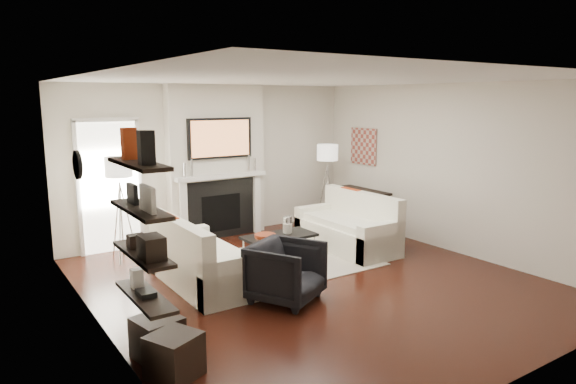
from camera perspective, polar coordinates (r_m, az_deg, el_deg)
room_envelope at (r=6.75m, az=2.84°, el=0.92°), size 6.00×6.00×6.00m
chimney_breast at (r=9.19m, az=-7.94°, el=3.33°), size 1.80×0.25×2.70m
fireplace_surround at (r=9.21m, az=-7.44°, el=-1.89°), size 1.30×0.02×1.04m
firebox at (r=9.22m, az=-7.42°, el=-2.32°), size 0.75×0.02×0.65m
mantel_pilaster_l at (r=8.89m, az=-11.52°, el=-2.25°), size 0.12×0.08×1.10m
mantel_pilaster_r at (r=9.51m, az=-3.48°, el=-1.24°), size 0.12×0.08×1.10m
mantel_shelf at (r=9.06m, az=-7.39°, el=1.77°), size 1.70×0.18×0.07m
tv_body at (r=9.01m, az=-7.56°, el=5.95°), size 1.20×0.06×0.70m
tv_screen at (r=8.98m, az=-7.47°, el=5.93°), size 1.10×0.00×0.62m
candlestick_l_tall at (r=8.81m, az=-10.65°, el=2.66°), size 0.04×0.04×0.30m
candlestick_l_short at (r=8.77m, az=-11.42°, el=2.39°), size 0.04×0.04×0.24m
candlestick_r_tall at (r=9.30m, az=-4.41°, el=3.19°), size 0.04×0.04×0.30m
candlestick_r_short at (r=9.36m, az=-3.71°, el=3.07°), size 0.04×0.04×0.24m
hallway_panel at (r=8.70m, az=-19.21°, el=0.46°), size 0.90×0.02×2.10m
door_trim_l at (r=8.57m, az=-22.28°, el=0.13°), size 0.06×0.06×2.16m
door_trim_r at (r=8.81m, az=-16.17°, el=0.75°), size 0.06×0.06×2.16m
door_trim_top at (r=8.57m, az=-19.61°, el=7.57°), size 1.02×0.06×0.06m
rug at (r=7.88m, az=-0.70°, el=-7.77°), size 2.60×2.00×0.01m
loveseat_left_base at (r=6.98m, az=-9.27°, el=-8.54°), size 0.85×1.80×0.42m
loveseat_left_back at (r=6.76m, az=-11.95°, el=-6.44°), size 0.18×1.80×0.80m
loveseat_left_arm_n at (r=6.26m, az=-6.15°, el=-9.82°), size 0.85×0.18×0.60m
loveseat_left_arm_s at (r=7.67m, az=-11.84°, el=-6.20°), size 0.85×0.18×0.60m
loveseat_left_cushion at (r=6.92m, az=-8.96°, el=-6.43°), size 0.63×1.44×0.10m
pillow_left_orange at (r=6.98m, az=-12.94°, el=-4.22°), size 0.10×0.42×0.42m
pillow_left_charcoal at (r=6.44m, az=-11.00°, el=-5.46°), size 0.10×0.40×0.40m
loveseat_right_base at (r=8.56m, az=6.49°, el=-4.93°), size 0.85×1.80×0.42m
loveseat_right_back at (r=8.70m, az=8.22°, el=-2.58°), size 0.18×1.80×0.80m
loveseat_right_arm_n at (r=7.96m, az=10.29°, el=-5.53°), size 0.85×0.18×0.60m
loveseat_right_arm_s at (r=9.15m, az=3.22°, el=-3.30°), size 0.85×0.18×0.60m
loveseat_right_cushion at (r=8.47m, az=6.27°, el=-3.28°), size 0.63×1.44×0.10m
pillow_right_orange at (r=8.88m, az=6.96°, el=-0.94°), size 0.10×0.42×0.42m
pillow_right_charcoal at (r=8.45m, az=9.62°, el=-1.66°), size 0.10×0.40×0.40m
coffee_table at (r=7.80m, az=-0.98°, el=-4.94°), size 1.10×0.55×0.04m
coffee_leg_nw at (r=7.43m, az=-3.31°, el=-7.43°), size 0.02×0.02×0.38m
coffee_leg_ne at (r=7.96m, az=2.94°, el=-6.21°), size 0.02×0.02×0.38m
coffee_leg_sw at (r=7.79m, az=-4.97°, el=-6.60°), size 0.02×0.02×0.38m
coffee_leg_se at (r=8.30m, az=1.11°, el=-5.50°), size 0.02×0.02×0.38m
hurricane_glass at (r=7.84m, az=-0.06°, el=-3.65°), size 0.14×0.14×0.25m
hurricane_candle at (r=7.85m, az=-0.06°, el=-4.11°), size 0.11×0.11×0.16m
copper_bowl at (r=7.66m, az=-2.55°, el=-4.88°), size 0.32×0.32×0.05m
armchair at (r=6.33m, az=-0.22°, el=-8.56°), size 1.04×1.01×0.80m
lamp_left_post at (r=8.23m, az=-17.99°, el=-3.19°), size 0.02×0.02×1.20m
lamp_left_shade at (r=8.09m, az=-18.32°, el=2.68°), size 0.40×0.40×0.30m
lamp_left_leg_a at (r=8.26m, az=-17.26°, el=-3.11°), size 0.25×0.02×1.23m
lamp_left_leg_b at (r=8.31m, az=-18.54°, el=-3.10°), size 0.14×0.22×1.23m
lamp_left_leg_c at (r=8.13m, az=-18.17°, el=-3.37°), size 0.14×0.22×1.23m
lamp_right_post at (r=9.91m, az=4.34°, el=-0.49°), size 0.02×0.02×1.20m
lamp_right_shade at (r=9.79m, az=4.40°, el=4.40°), size 0.40×0.40×0.30m
lamp_right_leg_a at (r=9.98m, az=4.83°, el=-0.42°), size 0.25×0.02×1.23m
lamp_right_leg_b at (r=9.95m, az=3.75°, el=-0.44°), size 0.14×0.22×1.23m
lamp_right_leg_c at (r=9.81m, az=4.43°, el=-0.61°), size 0.14×0.22×1.23m
console_top at (r=9.88m, az=8.35°, el=0.16°), size 0.35×1.20×0.04m
console_leg_n at (r=9.56m, az=10.50°, el=-2.53°), size 0.30×0.04×0.71m
console_leg_s at (r=10.36m, az=6.26°, el=-1.44°), size 0.30×0.04×0.71m
wall_art at (r=10.02m, az=8.40°, el=5.03°), size 0.03×0.70×0.70m
shelf_bottom at (r=4.87m, az=-15.59°, el=-11.13°), size 0.25×1.00×0.03m
shelf_lower at (r=4.74m, az=-15.82°, el=-6.62°), size 0.25×1.00×0.04m
shelf_upper at (r=4.64m, az=-16.06°, el=-1.88°), size 0.25×1.00×0.04m
shelf_top at (r=4.58m, az=-16.31°, el=3.02°), size 0.25×1.00×0.04m
decor_magfile_a at (r=4.34m, az=-15.47°, el=4.78°), size 0.12×0.10×0.28m
decor_magfile_b at (r=4.78m, az=-17.25°, el=5.16°), size 0.12×0.10×0.28m
decor_frame_a at (r=4.43m, az=-15.34°, el=-0.74°), size 0.04×0.30×0.22m
decor_frame_b at (r=4.82m, az=-16.91°, el=-0.18°), size 0.04×0.22×0.18m
decor_wine_rack at (r=4.48m, az=-14.91°, el=-5.98°), size 0.18×0.25×0.20m
decor_box_small at (r=4.88m, az=-16.50°, el=-5.23°), size 0.15×0.12×0.12m
decor_books at (r=4.83m, az=-15.50°, el=-10.77°), size 0.14×0.20×0.05m
decor_box_tall at (r=5.03m, az=-16.45°, el=-9.17°), size 0.10×0.10×0.18m
clock_rim at (r=6.40m, az=-22.37°, el=2.81°), size 0.04×0.34×0.34m
clock_face at (r=6.41m, az=-22.15°, el=2.83°), size 0.01×0.29×0.29m
ottoman_near at (r=5.25m, az=-14.29°, el=-15.39°), size 0.47×0.47×0.40m
ottoman_far at (r=4.89m, az=-12.52°, el=-17.33°), size 0.53×0.53×0.40m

